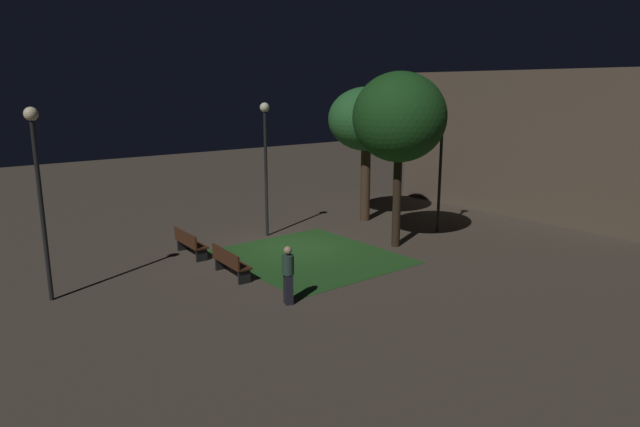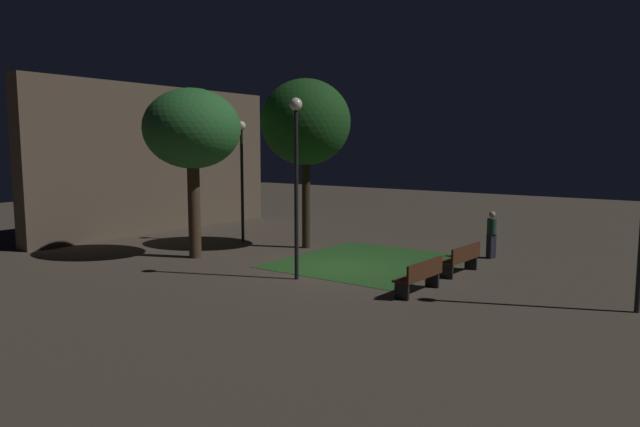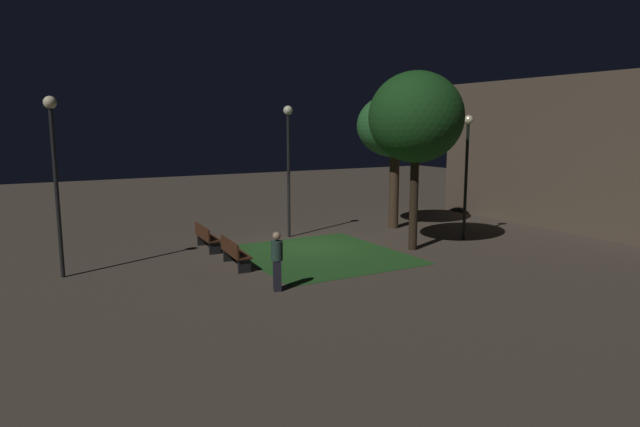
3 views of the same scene
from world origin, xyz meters
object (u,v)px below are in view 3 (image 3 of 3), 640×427
at_px(lamp_post_plaza_west, 467,156).
at_px(lamp_post_plaza_east, 288,150).
at_px(tree_back_right, 395,127).
at_px(bench_by_lamp, 234,252).
at_px(tree_left_canopy, 416,118).
at_px(lamp_post_near_wall, 54,158).
at_px(pedestrian, 277,260).
at_px(bench_front_right, 206,237).

height_order(lamp_post_plaza_west, lamp_post_plaza_east, lamp_post_plaza_east).
bearing_deg(lamp_post_plaza_east, tree_back_right, 84.49).
xyz_separation_m(bench_by_lamp, tree_left_canopy, (0.80, 6.45, 4.16)).
bearing_deg(lamp_post_plaza_east, lamp_post_plaza_west, 56.57).
distance_m(lamp_post_plaza_west, lamp_post_near_wall, 14.19).
xyz_separation_m(tree_left_canopy, lamp_post_near_wall, (-2.17, -11.23, -1.17)).
xyz_separation_m(lamp_post_plaza_west, lamp_post_plaza_east, (-3.77, -5.71, 0.21)).
height_order(lamp_post_near_wall, pedestrian, lamp_post_near_wall).
bearing_deg(lamp_post_plaza_east, tree_left_canopy, 34.28).
relative_size(tree_left_canopy, pedestrian, 3.88).
bearing_deg(lamp_post_near_wall, lamp_post_plaza_east, 103.57).
relative_size(bench_by_lamp, pedestrian, 1.14).
relative_size(lamp_post_near_wall, lamp_post_plaza_east, 1.01).
xyz_separation_m(lamp_post_plaza_west, pedestrian, (2.53, -9.17, -2.37)).
xyz_separation_m(tree_left_canopy, lamp_post_plaza_west, (-0.42, 2.85, -1.43)).
height_order(bench_front_right, bench_by_lamp, same).
xyz_separation_m(bench_by_lamp, tree_back_right, (-2.93, 8.39, 3.85)).
height_order(bench_by_lamp, lamp_post_plaza_east, lamp_post_plaza_east).
xyz_separation_m(bench_by_lamp, pedestrian, (2.91, 0.13, 0.37)).
distance_m(lamp_post_plaza_west, pedestrian, 9.80).
relative_size(bench_by_lamp, lamp_post_plaza_west, 0.38).
bearing_deg(tree_back_right, lamp_post_plaza_east, -95.51).
bearing_deg(lamp_post_near_wall, bench_front_right, 106.36).
height_order(lamp_post_plaza_east, pedestrian, lamp_post_plaza_east).
height_order(lamp_post_plaza_west, lamp_post_near_wall, lamp_post_near_wall).
height_order(lamp_post_plaza_west, pedestrian, lamp_post_plaza_west).
height_order(bench_front_right, tree_back_right, tree_back_right).
bearing_deg(tree_back_right, pedestrian, -54.75).
distance_m(tree_back_right, lamp_post_plaza_east, 4.90).
bearing_deg(pedestrian, lamp_post_near_wall, -131.07).
relative_size(lamp_post_plaza_west, pedestrian, 2.96).
relative_size(bench_front_right, lamp_post_near_wall, 0.35).
bearing_deg(bench_front_right, lamp_post_plaza_east, 99.75).
bearing_deg(tree_left_canopy, lamp_post_near_wall, -100.92).
xyz_separation_m(bench_front_right, lamp_post_near_wall, (1.40, -4.78, 2.99)).
distance_m(lamp_post_near_wall, pedestrian, 7.02).
bearing_deg(tree_back_right, tree_left_canopy, -27.53).
bearing_deg(tree_left_canopy, tree_back_right, 152.47).
relative_size(bench_front_right, lamp_post_plaza_east, 0.35).
height_order(bench_by_lamp, lamp_post_near_wall, lamp_post_near_wall).
bearing_deg(lamp_post_plaza_east, bench_front_right, -80.25).
xyz_separation_m(lamp_post_near_wall, lamp_post_plaza_east, (-2.02, 8.37, -0.04)).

